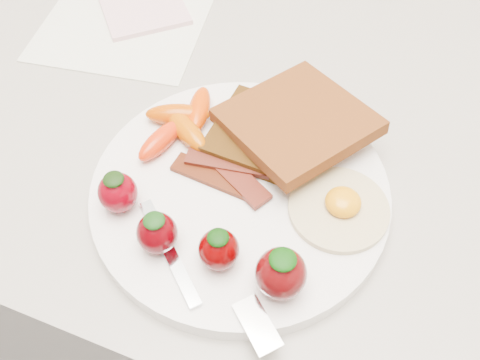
% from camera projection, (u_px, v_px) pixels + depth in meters
% --- Properties ---
extents(counter, '(2.00, 0.60, 0.90)m').
position_uv_depth(counter, '(278.00, 289.00, 0.93)').
color(counter, gray).
rests_on(counter, ground).
extents(plate, '(0.27, 0.27, 0.02)m').
position_uv_depth(plate, '(240.00, 192.00, 0.49)').
color(plate, white).
rests_on(plate, counter).
extents(toast_lower, '(0.10, 0.10, 0.01)m').
position_uv_depth(toast_lower, '(263.00, 134.00, 0.51)').
color(toast_lower, black).
rests_on(toast_lower, plate).
extents(toast_upper, '(0.17, 0.17, 0.03)m').
position_uv_depth(toast_upper, '(297.00, 121.00, 0.50)').
color(toast_upper, '#4F2412').
rests_on(toast_upper, toast_lower).
extents(fried_egg, '(0.11, 0.11, 0.02)m').
position_uv_depth(fried_egg, '(340.00, 207.00, 0.46)').
color(fried_egg, beige).
rests_on(fried_egg, plate).
extents(bacon_strips, '(0.10, 0.06, 0.01)m').
position_uv_depth(bacon_strips, '(226.00, 171.00, 0.49)').
color(bacon_strips, '#360C02').
rests_on(bacon_strips, plate).
extents(baby_carrots, '(0.08, 0.11, 0.02)m').
position_uv_depth(baby_carrots, '(182.00, 123.00, 0.51)').
color(baby_carrots, '#BA4400').
rests_on(baby_carrots, plate).
extents(strawberries, '(0.19, 0.06, 0.05)m').
position_uv_depth(strawberries, '(203.00, 240.00, 0.42)').
color(strawberries, '#68000B').
rests_on(strawberries, plate).
extents(fork, '(0.16, 0.09, 0.00)m').
position_uv_depth(fork, '(207.00, 283.00, 0.42)').
color(fork, white).
rests_on(fork, plate).
extents(paper_sheet, '(0.23, 0.28, 0.00)m').
position_uv_depth(paper_sheet, '(134.00, 6.00, 0.67)').
color(paper_sheet, white).
rests_on(paper_sheet, counter).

